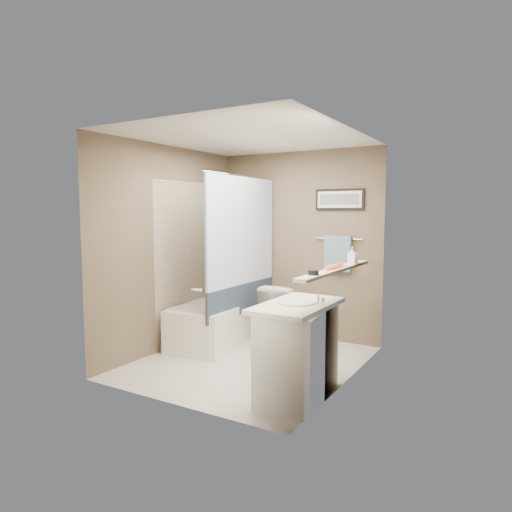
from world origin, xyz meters
The scene contains 33 objects.
ground centered at (0.00, 0.00, 0.00)m, with size 2.50×2.50×0.00m, color beige.
ceiling centered at (0.00, 0.00, 2.38)m, with size 2.20×2.50×0.04m, color silver.
wall_back centered at (0.00, 1.23, 1.20)m, with size 2.20×0.04×2.40m, color brown.
wall_front centered at (0.00, -1.23, 1.20)m, with size 2.20×0.04×2.40m, color brown.
wall_left centered at (-1.08, 0.00, 1.20)m, with size 0.04×2.50×2.40m, color brown.
wall_right centered at (1.08, 0.00, 1.20)m, with size 0.04×2.50×2.40m, color brown.
tile_surround centered at (-1.09, 0.50, 1.00)m, with size 0.02×1.55×2.00m, color tan.
curtain_rod centered at (-0.40, 0.50, 2.05)m, with size 0.02×0.02×1.55m, color silver.
curtain_upper centered at (-0.40, 0.50, 1.40)m, with size 0.03×1.45×1.28m, color white.
curtain_lower centered at (-0.40, 0.50, 0.58)m, with size 0.03×1.45×0.36m, color #28354C.
mirror centered at (1.09, -0.15, 1.62)m, with size 0.02×1.60×1.00m, color silver.
shelf centered at (1.04, -0.15, 1.10)m, with size 0.12×1.60×0.03m, color silver.
towel_bar centered at (0.55, 1.22, 1.30)m, with size 0.02×0.02×0.60m, color silver.
towel centered at (0.55, 1.20, 1.12)m, with size 0.34×0.05×0.44m, color #8DB3CE.
art_frame centered at (0.55, 1.23, 1.78)m, with size 0.62×0.03×0.26m, color black.
art_mat centered at (0.55, 1.22, 1.78)m, with size 0.56×0.00×0.20m, color white.
art_image centered at (0.55, 1.22, 1.78)m, with size 0.50×0.00×0.13m, color #595959.
door centered at (0.55, -1.24, 1.00)m, with size 0.80×0.02×2.00m, color silver.
door_handle centered at (0.22, -1.19, 1.00)m, with size 0.02×0.02×0.10m, color silver.
bathtub centered at (-0.75, 0.50, 0.25)m, with size 0.70×1.50×0.50m, color white.
tub_rim centered at (-0.75, 0.50, 0.50)m, with size 0.56×1.36×0.02m, color silver.
toilet centered at (0.00, 0.87, 0.37)m, with size 0.42×0.73×0.74m, color silver.
vanity centered at (0.85, -0.57, 0.40)m, with size 0.50×0.90×0.80m, color white.
countertop centered at (0.84, -0.57, 0.82)m, with size 0.54×0.96×0.04m, color silver.
sink_basin centered at (0.83, -0.57, 0.85)m, with size 0.34×0.34×0.01m, color silver.
faucet_spout centered at (1.03, -0.57, 0.89)m, with size 0.02×0.02×0.10m, color white.
faucet_knob centered at (1.03, -0.47, 0.87)m, with size 0.05×0.05×0.05m, color silver.
candle_bowl_near centered at (1.04, -0.68, 1.14)m, with size 0.09×0.09×0.04m, color black.
hair_brush_front centered at (1.04, -0.26, 1.14)m, with size 0.04×0.04×0.22m, color orange.
hair_brush_back centered at (1.04, -0.14, 1.14)m, with size 0.04×0.04×0.22m, color #DA501E.
pink_comb centered at (1.04, 0.04, 1.12)m, with size 0.03×0.16×0.01m, color pink.
glass_jar centered at (1.04, 0.36, 1.17)m, with size 0.08×0.08×0.10m, color silver.
soap_bottle centered at (1.04, 0.29, 1.20)m, with size 0.07×0.08×0.16m, color #999999.
Camera 1 is at (2.51, -4.12, 1.64)m, focal length 32.00 mm.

